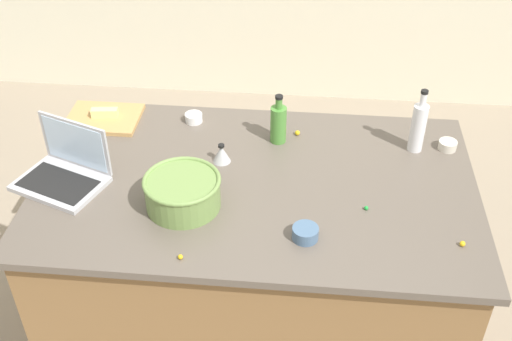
# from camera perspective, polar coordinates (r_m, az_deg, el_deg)

# --- Properties ---
(ground_plane) EXTENTS (12.00, 12.00, 0.00)m
(ground_plane) POSITION_cam_1_polar(r_m,az_deg,el_deg) (2.98, -0.00, -14.70)
(ground_plane) COLOR gray
(island_counter) EXTENTS (1.63, 1.00, 0.90)m
(island_counter) POSITION_cam_1_polar(r_m,az_deg,el_deg) (2.64, -0.00, -8.64)
(island_counter) COLOR olive
(island_counter) RESTS_ON ground
(laptop) EXTENTS (0.37, 0.32, 0.22)m
(laptop) POSITION_cam_1_polar(r_m,az_deg,el_deg) (2.42, -16.88, 0.04)
(laptop) COLOR #B7B7BC
(laptop) RESTS_ON island_counter
(mixing_bowl_large) EXTENTS (0.27, 0.27, 0.12)m
(mixing_bowl_large) POSITION_cam_1_polar(r_m,az_deg,el_deg) (2.21, -6.66, -1.91)
(mixing_bowl_large) COLOR #72934C
(mixing_bowl_large) RESTS_ON island_counter
(bottle_olive) EXTENTS (0.06, 0.06, 0.21)m
(bottle_olive) POSITION_cam_1_polar(r_m,az_deg,el_deg) (2.51, 2.04, 4.30)
(bottle_olive) COLOR #4C8C38
(bottle_olive) RESTS_ON island_counter
(bottle_vinegar) EXTENTS (0.06, 0.06, 0.27)m
(bottle_vinegar) POSITION_cam_1_polar(r_m,az_deg,el_deg) (2.52, 14.47, 3.88)
(bottle_vinegar) COLOR white
(bottle_vinegar) RESTS_ON island_counter
(cutting_board) EXTENTS (0.30, 0.24, 0.02)m
(cutting_board) POSITION_cam_1_polar(r_m,az_deg,el_deg) (2.76, -13.61, 4.63)
(cutting_board) COLOR tan
(cutting_board) RESTS_ON island_counter
(butter_stick_left) EXTENTS (0.11, 0.05, 0.04)m
(butter_stick_left) POSITION_cam_1_polar(r_m,az_deg,el_deg) (2.74, -13.54, 5.10)
(butter_stick_left) COLOR #F4E58C
(butter_stick_left) RESTS_ON cutting_board
(ramekin_small) EXTENTS (0.07, 0.07, 0.04)m
(ramekin_small) POSITION_cam_1_polar(r_m,az_deg,el_deg) (2.68, -5.66, 4.77)
(ramekin_small) COLOR white
(ramekin_small) RESTS_ON island_counter
(ramekin_medium) EXTENTS (0.07, 0.07, 0.04)m
(ramekin_medium) POSITION_cam_1_polar(r_m,az_deg,el_deg) (2.61, 16.94, 2.21)
(ramekin_medium) COLOR beige
(ramekin_medium) RESTS_ON island_counter
(ramekin_wide) EXTENTS (0.09, 0.09, 0.04)m
(ramekin_wide) POSITION_cam_1_polar(r_m,az_deg,el_deg) (2.10, 4.48, -5.67)
(ramekin_wide) COLOR slate
(ramekin_wide) RESTS_ON island_counter
(kitchen_timer) EXTENTS (0.07, 0.07, 0.08)m
(kitchen_timer) POSITION_cam_1_polar(r_m,az_deg,el_deg) (2.42, -3.14, 1.54)
(kitchen_timer) COLOR #B2B2B7
(kitchen_timer) RESTS_ON island_counter
(candy_0) EXTENTS (0.02, 0.02, 0.02)m
(candy_0) POSITION_cam_1_polar(r_m,az_deg,el_deg) (2.18, 18.18, -6.31)
(candy_0) COLOR yellow
(candy_0) RESTS_ON island_counter
(candy_1) EXTENTS (0.02, 0.02, 0.02)m
(candy_1) POSITION_cam_1_polar(r_m,az_deg,el_deg) (2.05, -6.86, -7.76)
(candy_1) COLOR yellow
(candy_1) RESTS_ON island_counter
(candy_2) EXTENTS (0.02, 0.02, 0.02)m
(candy_2) POSITION_cam_1_polar(r_m,az_deg,el_deg) (2.59, 3.76, 3.42)
(candy_2) COLOR yellow
(candy_2) RESTS_ON island_counter
(candy_3) EXTENTS (0.02, 0.02, 0.02)m
(candy_3) POSITION_cam_1_polar(r_m,az_deg,el_deg) (2.30, -9.20, -2.10)
(candy_3) COLOR #CC3399
(candy_3) RESTS_ON island_counter
(candy_4) EXTENTS (0.01, 0.01, 0.01)m
(candy_4) POSITION_cam_1_polar(r_m,az_deg,el_deg) (2.24, 9.94, -3.36)
(candy_4) COLOR green
(candy_4) RESTS_ON island_counter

